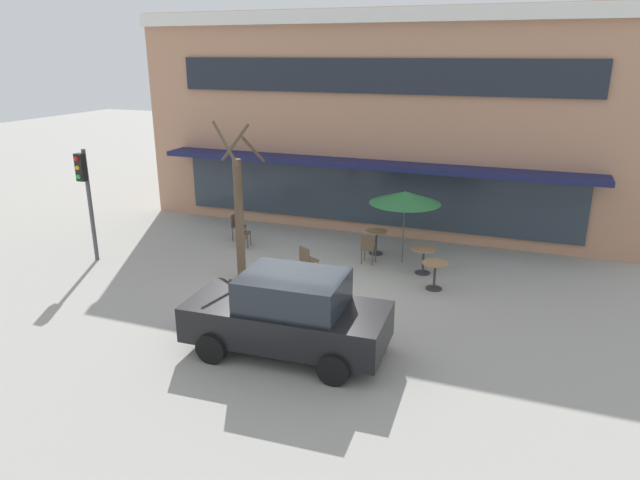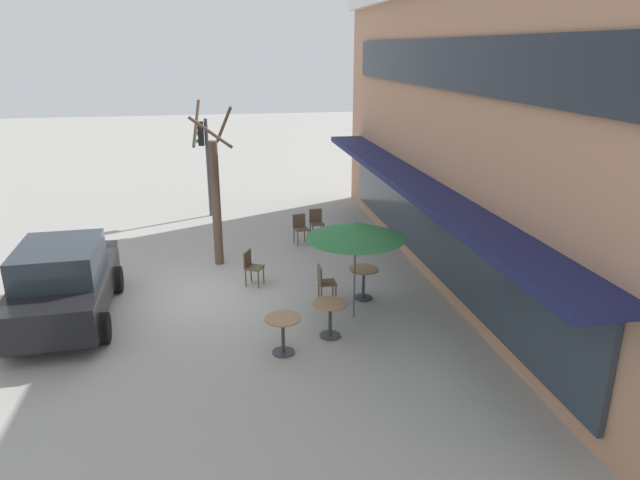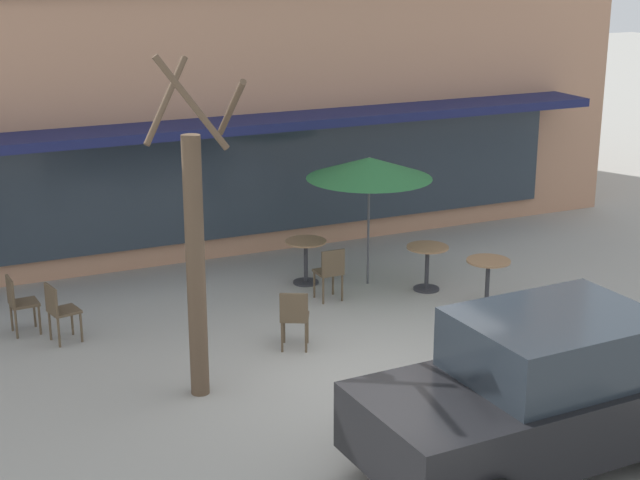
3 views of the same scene
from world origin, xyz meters
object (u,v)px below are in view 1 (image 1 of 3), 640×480
object	(u,v)px
cafe_table_near_wall	(435,271)
traffic_light_pole	(85,187)
cafe_table_streetside	(423,256)
cafe_chair_0	(237,225)
cafe_chair_3	(307,259)
street_tree	(239,213)
cafe_chair_1	(368,247)
patio_umbrella_green_folded	(405,197)
parked_sedan	(289,314)
cafe_table_by_tree	(376,238)
cafe_chair_2	(241,231)

from	to	relation	value
cafe_table_near_wall	traffic_light_pole	xyz separation A→B (m)	(-10.06, -1.47, 1.78)
cafe_table_streetside	cafe_chair_0	bearing A→B (deg)	172.51
cafe_chair_3	traffic_light_pole	distance (m)	6.87
street_tree	cafe_chair_0	bearing A→B (deg)	120.75
cafe_chair_1	cafe_chair_3	world-z (taller)	same
patio_umbrella_green_folded	parked_sedan	xyz separation A→B (m)	(-1.02, -6.17, -1.14)
cafe_table_by_tree	cafe_chair_0	bearing A→B (deg)	-176.48
cafe_chair_0	cafe_chair_2	size ratio (longest dim) A/B	1.00
cafe_chair_2	traffic_light_pole	world-z (taller)	traffic_light_pole
cafe_chair_2	street_tree	bearing A→B (deg)	-61.67
cafe_table_streetside	cafe_chair_1	size ratio (longest dim) A/B	0.85
cafe_table_near_wall	traffic_light_pole	distance (m)	10.32
cafe_table_streetside	traffic_light_pole	bearing A→B (deg)	-165.31
patio_umbrella_green_folded	street_tree	bearing A→B (deg)	-143.68
cafe_table_by_tree	street_tree	size ratio (longest dim) A/B	0.17
cafe_chair_3	cafe_table_by_tree	bearing A→B (deg)	62.85
parked_sedan	traffic_light_pole	size ratio (longest dim) A/B	1.26
cafe_table_near_wall	cafe_chair_2	xyz separation A→B (m)	(-6.50, 1.30, 0.01)
cafe_chair_1	cafe_chair_2	world-z (taller)	same
traffic_light_pole	parked_sedan	bearing A→B (deg)	-21.00
cafe_table_near_wall	cafe_chair_3	size ratio (longest dim) A/B	0.85
parked_sedan	cafe_chair_1	bearing A→B (deg)	89.16
cafe_chair_1	cafe_table_by_tree	bearing A→B (deg)	90.60
cafe_table_near_wall	cafe_chair_2	size ratio (longest dim) A/B	0.85
cafe_table_near_wall	patio_umbrella_green_folded	world-z (taller)	patio_umbrella_green_folded
cafe_table_near_wall	cafe_chair_1	xyz separation A→B (m)	(-2.20, 1.23, 0.01)
cafe_chair_3	traffic_light_pole	xyz separation A→B (m)	(-6.54, -1.10, 1.77)
patio_umbrella_green_folded	parked_sedan	bearing A→B (deg)	-99.41
patio_umbrella_green_folded	cafe_chair_1	size ratio (longest dim) A/B	2.47
cafe_chair_3	traffic_light_pole	bearing A→B (deg)	-170.43
cafe_chair_0	street_tree	size ratio (longest dim) A/B	0.20
cafe_chair_0	traffic_light_pole	size ratio (longest dim) A/B	0.26
cafe_table_near_wall	cafe_table_by_tree	size ratio (longest dim) A/B	1.00
cafe_table_by_tree	cafe_chair_2	world-z (taller)	cafe_chair_2
cafe_chair_1	cafe_table_streetside	bearing A→B (deg)	-6.50
cafe_table_by_tree	cafe_table_streetside	bearing A→B (deg)	-33.87
cafe_table_streetside	cafe_chair_0	size ratio (longest dim) A/B	0.85
parked_sedan	street_tree	distance (m)	4.51
cafe_table_streetside	cafe_chair_1	world-z (taller)	cafe_chair_1
cafe_table_streetside	street_tree	size ratio (longest dim) A/B	0.17
cafe_chair_3	cafe_table_streetside	bearing A→B (deg)	24.96
cafe_table_streetside	cafe_chair_2	world-z (taller)	cafe_chair_2
cafe_chair_2	patio_umbrella_green_folded	bearing A→B (deg)	4.51
cafe_chair_2	cafe_chair_3	world-z (taller)	same
cafe_chair_1	street_tree	xyz separation A→B (m)	(-2.97, -2.38, 1.40)
cafe_table_streetside	cafe_chair_0	distance (m)	6.53
cafe_table_near_wall	cafe_table_by_tree	bearing A→B (deg)	135.45
cafe_table_near_wall	traffic_light_pole	bearing A→B (deg)	-171.67
cafe_chair_0	street_tree	bearing A→B (deg)	-59.25
cafe_table_streetside	cafe_chair_1	bearing A→B (deg)	173.50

